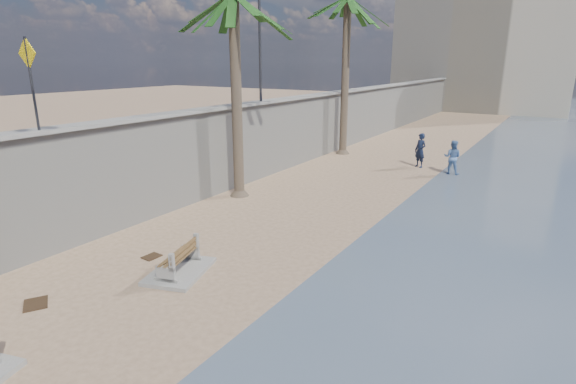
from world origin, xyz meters
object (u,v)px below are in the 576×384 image
at_px(palm_back, 348,1).
at_px(person_b, 452,155).
at_px(bench_far, 179,261).
at_px(person_a, 420,148).

bearing_deg(palm_back, person_b, -14.84).
xyz_separation_m(bench_far, person_a, (1.79, 15.65, 0.68)).
distance_m(bench_far, person_a, 15.77).
distance_m(bench_far, person_b, 15.44).
relative_size(bench_far, person_a, 1.07).
bearing_deg(bench_far, person_b, 76.65).
distance_m(palm_back, person_a, 9.11).
distance_m(bench_far, palm_back, 18.98).
xyz_separation_m(bench_far, palm_back, (-3.19, 16.80, 8.22)).
xyz_separation_m(person_a, person_b, (1.77, -0.64, -0.10)).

